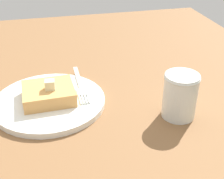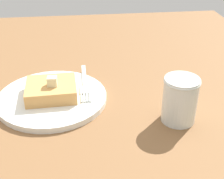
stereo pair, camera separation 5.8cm
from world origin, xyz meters
TOP-DOWN VIEW (x-y plane):
  - table_surface at (0.00, 0.00)cm, footprint 108.31×108.31cm
  - plate at (-3.44, 3.81)cm, footprint 21.91×21.91cm
  - toast_slice_center at (-3.44, 3.81)cm, footprint 9.07×10.14cm
  - butter_pat_primary at (-4.15, 3.38)cm, footprint 1.81×1.98cm
  - fork at (-0.04, -2.91)cm, footprint 16.01×2.22cm
  - syrup_jar at (-12.80, -19.38)cm, footprint 6.44×6.44cm

SIDE VIEW (x-z plane):
  - table_surface at x=0.00cm, z-range 0.00..2.12cm
  - plate at x=-3.44cm, z-range 2.19..3.37cm
  - fork at x=-0.04cm, z-range 3.29..3.65cm
  - toast_slice_center at x=-3.44cm, z-range 3.29..5.99cm
  - syrup_jar at x=-12.80cm, z-range 1.94..10.49cm
  - butter_pat_primary at x=-4.15cm, z-range 5.99..7.83cm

